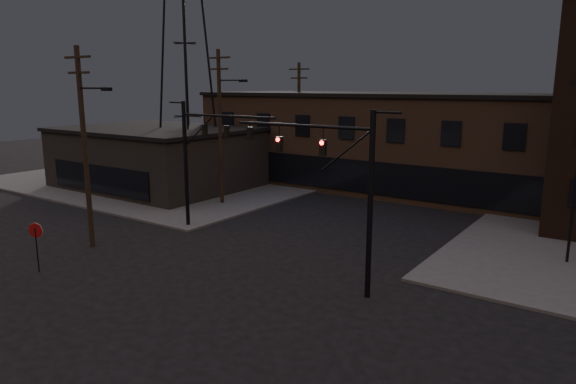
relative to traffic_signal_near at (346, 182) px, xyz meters
The scene contains 12 objects.
ground 8.56m from the traffic_signal_near, 139.97° to the right, with size 140.00×140.00×0.00m, color black.
sidewalk_nw 32.84m from the traffic_signal_near, 147.39° to the left, with size 30.00×30.00×0.15m, color #474744.
building_row 24.12m from the traffic_signal_near, 102.84° to the left, with size 40.00×12.00×8.00m, color brown.
building_left 27.95m from the traffic_signal_near, 155.60° to the left, with size 16.00×12.00×5.00m, color black.
traffic_signal_near is the anchor object (origin of this frame).
traffic_signal_far 12.57m from the traffic_signal_near, 163.83° to the left, with size 7.12×0.24×8.00m.
stop_sign 15.17m from the traffic_signal_near, 154.10° to the right, with size 0.72×0.33×2.48m.
utility_pole_near 15.03m from the traffic_signal_near, behind, with size 3.70×0.28×11.00m.
utility_pole_mid 18.47m from the traffic_signal_near, 148.97° to the left, with size 3.70×0.28×11.50m.
utility_pole_far 27.33m from the traffic_signal_near, 128.10° to the left, with size 2.20×0.28×11.00m.
transmission_tower 28.02m from the traffic_signal_near, 149.97° to the left, with size 7.00×7.00×25.00m, color black, non-canonical shape.
car_crossing 22.30m from the traffic_signal_near, 106.41° to the left, with size 1.67×4.78×1.58m, color black.
Camera 1 is at (15.60, -14.46, 8.95)m, focal length 32.00 mm.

